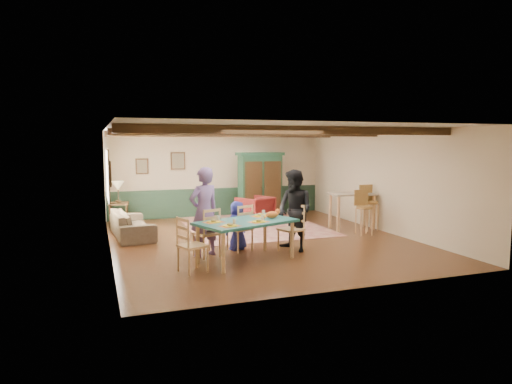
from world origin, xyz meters
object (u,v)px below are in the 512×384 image
object	(u,v)px
dining_chair_far_left	(207,232)
person_man	(204,212)
end_table	(119,214)
bar_stool_left	(364,213)
dining_chair_far_right	(240,227)
table_lamp	(118,192)
armchair	(255,210)
bar_stool_right	(369,208)
armoire	(260,185)
sofa	(132,224)
person_woman	(295,211)
person_child	(237,226)
dining_table	(246,241)
dining_chair_end_left	(193,244)
dining_chair_end_right	(291,228)
cat	(272,214)
counter_table	(352,211)

from	to	relation	value
dining_chair_far_left	person_man	distance (m)	0.43
end_table	bar_stool_left	distance (m)	6.81
dining_chair_far_right	table_lamp	xyz separation A→B (m)	(-2.36, 3.98, 0.46)
armchair	bar_stool_right	xyz separation A→B (m)	(2.61, -1.94, 0.20)
armoire	bar_stool_right	bearing A→B (deg)	-57.45
sofa	person_woman	bearing A→B (deg)	-134.62
person_child	dining_chair_far_left	bearing A→B (deg)	5.71
person_woman	bar_stool_right	bearing A→B (deg)	97.50
dining_chair_far_left	armchair	xyz separation A→B (m)	(2.24, 3.31, -0.11)
dining_table	bar_stool_left	xyz separation A→B (m)	(3.68, 1.44, 0.17)
end_table	bar_stool_left	world-z (taller)	bar_stool_left
dining_chair_end_left	person_man	world-z (taller)	person_man
dining_chair_far_left	armoire	xyz separation A→B (m)	(2.78, 4.38, 0.52)
dining_chair_far_right	dining_chair_end_left	size ratio (longest dim) A/B	1.00
dining_chair_end_left	armoire	distance (m)	6.33
person_child	sofa	bearing A→B (deg)	-67.05
bar_stool_right	person_woman	bearing A→B (deg)	-154.14
dining_chair_end_left	table_lamp	distance (m)	5.40
armchair	bar_stool_left	world-z (taller)	bar_stool_left
dining_chair_far_right	dining_chair_end_right	distance (m)	1.13
person_woman	bar_stool_left	world-z (taller)	person_woman
armchair	table_lamp	world-z (taller)	table_lamp
dining_chair_far_left	bar_stool_right	xyz separation A→B (m)	(4.85, 1.37, 0.10)
dining_chair_far_left	end_table	distance (m)	4.54
dining_chair_far_right	armoire	distance (m)	4.57
cat	armchair	world-z (taller)	cat
armoire	end_table	bearing A→B (deg)	179.65
armchair	bar_stool_left	xyz separation A→B (m)	(2.11, -2.45, 0.17)
person_child	table_lamp	xyz separation A→B (m)	(-2.33, 3.89, 0.43)
armchair	end_table	size ratio (longest dim) A/B	1.34
person_child	end_table	xyz separation A→B (m)	(-2.33, 3.89, -0.21)
armoire	dining_chair_end_left	bearing A→B (deg)	-123.19
person_child	armchair	xyz separation A→B (m)	(1.45, 2.93, -0.14)
end_table	cat	bearing A→B (deg)	-59.43
person_man	bar_stool_left	world-z (taller)	person_man
person_man	bar_stool_left	xyz separation A→B (m)	(4.38, 0.77, -0.36)
person_man	dining_chair_far_right	bearing A→B (deg)	174.29
dining_table	person_woman	distance (m)	1.44
cat	armchair	distance (m)	3.95
dining_chair_far_right	dining_chair_end_left	xyz separation A→B (m)	(-1.32, -1.30, 0.00)
person_child	counter_table	world-z (taller)	person_child
armoire	sofa	world-z (taller)	armoire
dining_chair_end_left	bar_stool_right	xyz separation A→B (m)	(5.35, 2.38, 0.10)
end_table	person_woman	bearing A→B (deg)	-51.60
person_woman	dining_chair_far_right	bearing A→B (deg)	-130.27
dining_chair_far_left	dining_chair_end_right	size ratio (longest dim) A/B	1.00
person_woman	dining_chair_end_left	bearing A→B (deg)	-90.00
dining_table	dining_chair_end_left	size ratio (longest dim) A/B	1.89
sofa	counter_table	bearing A→B (deg)	-103.94
person_woman	armoire	world-z (taller)	armoire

